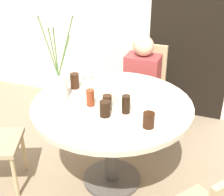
# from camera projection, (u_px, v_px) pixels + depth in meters

# --- Properties ---
(ground_plane) EXTENTS (16.00, 16.00, 0.00)m
(ground_plane) POSITION_uv_depth(u_px,v_px,m) (112.00, 180.00, 2.75)
(ground_plane) COLOR #89755B
(wall_back) EXTENTS (8.00, 0.05, 2.60)m
(wall_back) POSITION_uv_depth(u_px,v_px,m) (158.00, 0.00, 3.34)
(wall_back) COLOR beige
(wall_back) RESTS_ON ground_plane
(doorway_panel) EXTENTS (0.90, 0.01, 2.05)m
(doorway_panel) POSITION_uv_depth(u_px,v_px,m) (191.00, 30.00, 3.32)
(doorway_panel) COLOR black
(doorway_panel) RESTS_ON ground_plane
(dining_table) EXTENTS (1.24, 1.24, 0.77)m
(dining_table) POSITION_uv_depth(u_px,v_px,m) (112.00, 117.00, 2.46)
(dining_table) COLOR beige
(dining_table) RESTS_ON ground_plane
(chair_far_back) EXTENTS (0.40, 0.40, 0.90)m
(chair_far_back) POSITION_uv_depth(u_px,v_px,m) (146.00, 82.00, 3.37)
(chair_far_back) COLOR #9E896B
(chair_far_back) RESTS_ON ground_plane
(birthday_cake) EXTENTS (0.22, 0.22, 0.12)m
(birthday_cake) POSITION_uv_depth(u_px,v_px,m) (126.00, 96.00, 2.41)
(birthday_cake) COLOR white
(birthday_cake) RESTS_ON dining_table
(flower_vase) EXTENTS (0.33, 0.20, 0.71)m
(flower_vase) POSITION_uv_depth(u_px,v_px,m) (59.00, 76.00, 2.37)
(flower_vase) COLOR silver
(flower_vase) RESTS_ON dining_table
(side_plate) EXTENTS (0.21, 0.21, 0.01)m
(side_plate) POSITION_uv_depth(u_px,v_px,m) (107.00, 89.00, 2.59)
(side_plate) COLOR white
(side_plate) RESTS_ON dining_table
(drink_glass_0) EXTENTS (0.07, 0.07, 0.11)m
(drink_glass_0) POSITION_uv_depth(u_px,v_px,m) (107.00, 102.00, 2.28)
(drink_glass_0) COLOR #33190C
(drink_glass_0) RESTS_ON dining_table
(drink_glass_1) EXTENTS (0.07, 0.07, 0.13)m
(drink_glass_1) POSITION_uv_depth(u_px,v_px,m) (75.00, 81.00, 2.60)
(drink_glass_1) COLOR #33190C
(drink_glass_1) RESTS_ON dining_table
(drink_glass_2) EXTENTS (0.06, 0.06, 0.14)m
(drink_glass_2) POSITION_uv_depth(u_px,v_px,m) (126.00, 104.00, 2.23)
(drink_glass_2) COLOR black
(drink_glass_2) RESTS_ON dining_table
(drink_glass_3) EXTENTS (0.06, 0.06, 0.13)m
(drink_glass_3) POSITION_uv_depth(u_px,v_px,m) (90.00, 98.00, 2.33)
(drink_glass_3) COLOR maroon
(drink_glass_3) RESTS_ON dining_table
(drink_glass_4) EXTENTS (0.08, 0.08, 0.11)m
(drink_glass_4) POSITION_uv_depth(u_px,v_px,m) (149.00, 120.00, 2.07)
(drink_glass_4) COLOR #33190C
(drink_glass_4) RESTS_ON dining_table
(drink_glass_5) EXTENTS (0.08, 0.08, 0.11)m
(drink_glass_5) POSITION_uv_depth(u_px,v_px,m) (105.00, 109.00, 2.19)
(drink_glass_5) COLOR black
(drink_glass_5) RESTS_ON dining_table
(person_guest) EXTENTS (0.34, 0.24, 1.06)m
(person_guest) POSITION_uv_depth(u_px,v_px,m) (142.00, 89.00, 3.25)
(person_guest) COLOR #383333
(person_guest) RESTS_ON ground_plane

